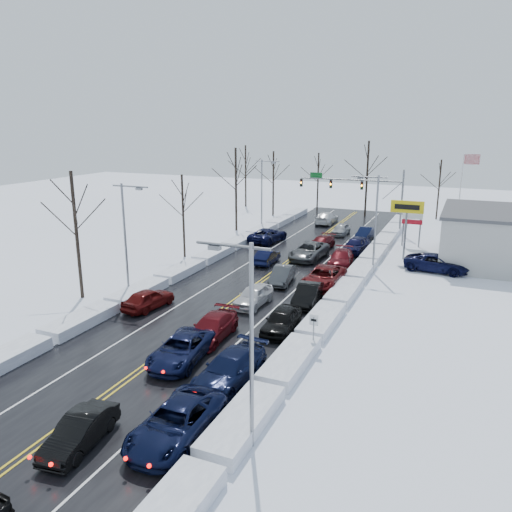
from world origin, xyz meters
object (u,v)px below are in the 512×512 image
at_px(tires_plus_sign, 407,211).
at_px(flagpole, 462,188).
at_px(oncoming_car_0, 267,263).
at_px(traffic_signal_mast, 361,188).

relative_size(tires_plus_sign, flagpole, 0.60).
xyz_separation_m(tires_plus_sign, flagpole, (4.67, 14.01, 0.93)).
xyz_separation_m(flagpole, oncoming_car_0, (-16.88, -20.98, -5.93)).
distance_m(traffic_signal_mast, tires_plus_sign, 13.92).
distance_m(tires_plus_sign, flagpole, 14.79).
height_order(flagpole, oncoming_car_0, flagpole).
bearing_deg(flagpole, tires_plus_sign, -108.44).
height_order(traffic_signal_mast, flagpole, flagpole).
xyz_separation_m(traffic_signal_mast, tires_plus_sign, (7.05, -12.00, -0.49)).
bearing_deg(tires_plus_sign, oncoming_car_0, -150.25).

